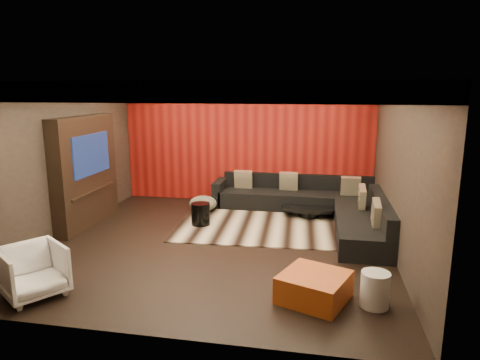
% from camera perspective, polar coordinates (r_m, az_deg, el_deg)
% --- Properties ---
extents(floor, '(6.00, 6.00, 0.02)m').
position_cam_1_polar(floor, '(7.77, -3.03, -8.50)').
color(floor, black).
rests_on(floor, ground).
extents(ceiling, '(6.00, 6.00, 0.02)m').
position_cam_1_polar(ceiling, '(7.28, -3.28, 12.77)').
color(ceiling, silver).
rests_on(ceiling, ground).
extents(wall_back, '(6.00, 0.02, 2.80)m').
position_cam_1_polar(wall_back, '(10.31, 0.84, 4.74)').
color(wall_back, black).
rests_on(wall_back, ground).
extents(wall_left, '(0.02, 6.00, 2.80)m').
position_cam_1_polar(wall_left, '(8.62, -23.00, 2.31)').
color(wall_left, black).
rests_on(wall_left, ground).
extents(wall_right, '(0.02, 6.00, 2.80)m').
position_cam_1_polar(wall_right, '(7.30, 20.47, 0.89)').
color(wall_right, black).
rests_on(wall_right, ground).
extents(red_feature_wall, '(5.98, 0.05, 2.78)m').
position_cam_1_polar(red_feature_wall, '(10.27, 0.80, 4.71)').
color(red_feature_wall, '#6B0C0A').
rests_on(red_feature_wall, ground).
extents(soffit_back, '(6.00, 0.60, 0.22)m').
position_cam_1_polar(soffit_back, '(9.92, 0.55, 11.92)').
color(soffit_back, silver).
rests_on(soffit_back, ground).
extents(soffit_front, '(6.00, 0.60, 0.22)m').
position_cam_1_polar(soffit_front, '(4.70, -11.33, 11.46)').
color(soffit_front, silver).
rests_on(soffit_front, ground).
extents(soffit_left, '(0.60, 4.80, 0.22)m').
position_cam_1_polar(soffit_left, '(8.34, -21.93, 11.03)').
color(soffit_left, silver).
rests_on(soffit_left, ground).
extents(soffit_right, '(0.60, 4.80, 0.22)m').
position_cam_1_polar(soffit_right, '(7.13, 18.75, 11.21)').
color(soffit_right, silver).
rests_on(soffit_right, ground).
extents(cove_back, '(4.80, 0.08, 0.04)m').
position_cam_1_polar(cove_back, '(9.58, 0.19, 11.38)').
color(cove_back, '#FFD899').
rests_on(cove_back, ground).
extents(cove_front, '(4.80, 0.08, 0.04)m').
position_cam_1_polar(cove_front, '(5.02, -9.83, 10.51)').
color(cove_front, '#FFD899').
rests_on(cove_front, ground).
extents(cove_left, '(0.08, 4.80, 0.04)m').
position_cam_1_polar(cove_left, '(8.17, -19.83, 10.54)').
color(cove_left, '#FFD899').
rests_on(cove_left, ground).
extents(cove_right, '(0.08, 4.80, 0.04)m').
position_cam_1_polar(cove_right, '(7.09, 15.93, 10.66)').
color(cove_right, '#FFD899').
rests_on(cove_right, ground).
extents(tv_surround, '(0.30, 2.00, 2.20)m').
position_cam_1_polar(tv_surround, '(9.08, -19.93, 1.08)').
color(tv_surround, black).
rests_on(tv_surround, ground).
extents(tv_screen, '(0.04, 1.30, 0.80)m').
position_cam_1_polar(tv_screen, '(8.94, -19.21, 3.25)').
color(tv_screen, black).
rests_on(tv_screen, ground).
extents(tv_shelf, '(0.04, 1.60, 0.04)m').
position_cam_1_polar(tv_shelf, '(9.08, -18.88, -1.43)').
color(tv_shelf, black).
rests_on(tv_shelf, ground).
extents(rug, '(4.14, 3.19, 0.02)m').
position_cam_1_polar(rug, '(8.97, 5.15, -5.55)').
color(rug, tan).
rests_on(rug, floor).
extents(coffee_table, '(1.26, 1.26, 0.20)m').
position_cam_1_polar(coffee_table, '(9.36, 9.18, -4.19)').
color(coffee_table, black).
rests_on(coffee_table, rug).
extents(drum_stool, '(0.48, 0.48, 0.45)m').
position_cam_1_polar(drum_stool, '(8.69, -5.27, -4.52)').
color(drum_stool, black).
rests_on(drum_stool, rug).
extents(striped_pouf, '(0.70, 0.70, 0.34)m').
position_cam_1_polar(striped_pouf, '(9.66, -4.96, -3.14)').
color(striped_pouf, '#B4AE8B').
rests_on(striped_pouf, rug).
extents(white_side_table, '(0.44, 0.44, 0.46)m').
position_cam_1_polar(white_side_table, '(5.85, 17.54, -13.75)').
color(white_side_table, silver).
rests_on(white_side_table, floor).
extents(orange_ottoman, '(1.05, 1.05, 0.36)m').
position_cam_1_polar(orange_ottoman, '(5.85, 9.85, -13.87)').
color(orange_ottoman, '#A43115').
rests_on(orange_ottoman, floor).
extents(armchair, '(1.05, 1.05, 0.69)m').
position_cam_1_polar(armchair, '(6.42, -25.87, -10.90)').
color(armchair, white).
rests_on(armchair, floor).
extents(sectional_sofa, '(3.65, 3.50, 0.75)m').
position_cam_1_polar(sectional_sofa, '(9.26, 10.24, -3.49)').
color(sectional_sofa, black).
rests_on(sectional_sofa, floor).
extents(throw_pillows, '(3.02, 2.70, 0.50)m').
position_cam_1_polar(throw_pillows, '(9.19, 10.53, -1.32)').
color(throw_pillows, '#BDAE8B').
rests_on(throw_pillows, sectional_sofa).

